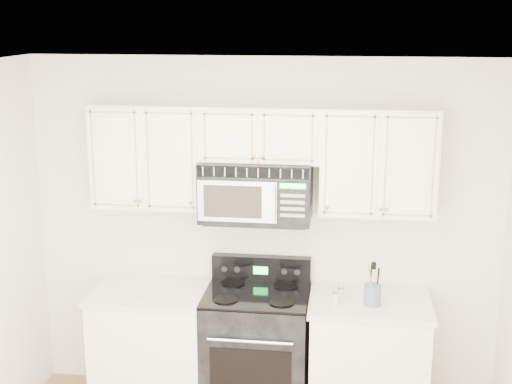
# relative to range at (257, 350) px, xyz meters

# --- Properties ---
(room) EXTENTS (3.51, 3.51, 2.61)m
(room) POSITION_rel_range_xyz_m (0.01, -1.44, 0.82)
(room) COLOR #876647
(room) RESTS_ON ground
(base_cabinet_left) EXTENTS (0.86, 0.65, 0.92)m
(base_cabinet_left) POSITION_rel_range_xyz_m (-0.79, 0.00, -0.06)
(base_cabinet_left) COLOR white
(base_cabinet_left) RESTS_ON ground
(base_cabinet_right) EXTENTS (0.86, 0.65, 0.92)m
(base_cabinet_right) POSITION_rel_range_xyz_m (0.81, 0.00, -0.06)
(base_cabinet_right) COLOR white
(base_cabinet_right) RESTS_ON ground
(range) EXTENTS (0.75, 0.68, 1.12)m
(range) POSITION_rel_range_xyz_m (0.00, 0.00, 0.00)
(range) COLOR black
(range) RESTS_ON ground
(upper_cabinets) EXTENTS (2.44, 0.37, 0.75)m
(upper_cabinets) POSITION_rel_range_xyz_m (0.01, 0.15, 1.45)
(upper_cabinets) COLOR white
(upper_cabinets) RESTS_ON ground
(microwave) EXTENTS (0.79, 0.44, 0.44)m
(microwave) POSITION_rel_range_xyz_m (-0.02, 0.11, 1.18)
(microwave) COLOR black
(microwave) RESTS_ON ground
(utensil_crock) EXTENTS (0.12, 0.12, 0.32)m
(utensil_crock) POSITION_rel_range_xyz_m (0.82, -0.09, 0.52)
(utensil_crock) COLOR slate
(utensil_crock) RESTS_ON base_cabinet_right
(shaker_salt) EXTENTS (0.04, 0.04, 0.10)m
(shaker_salt) POSITION_rel_range_xyz_m (0.57, -0.12, 0.49)
(shaker_salt) COLOR silver
(shaker_salt) RESTS_ON base_cabinet_right
(shaker_pepper) EXTENTS (0.04, 0.04, 0.11)m
(shaker_pepper) POSITION_rel_range_xyz_m (0.60, -0.03, 0.49)
(shaker_pepper) COLOR silver
(shaker_pepper) RESTS_ON base_cabinet_right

